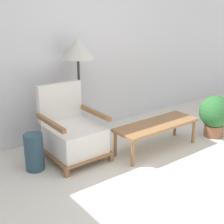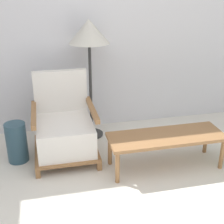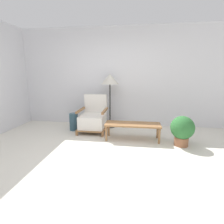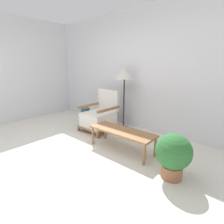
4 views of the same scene
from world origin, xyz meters
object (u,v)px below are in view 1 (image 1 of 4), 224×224
object	(u,v)px
armchair	(73,134)
floor_lamp	(78,53)
coffee_table	(157,126)
potted_plant	(215,114)
vase	(34,152)

from	to	relation	value
armchair	floor_lamp	distance (m)	1.09
coffee_table	potted_plant	xyz separation A→B (m)	(1.01, -0.20, 0.02)
armchair	potted_plant	size ratio (longest dim) A/B	1.48
potted_plant	armchair	bearing A→B (deg)	161.81
coffee_table	vase	distance (m)	1.61
coffee_table	floor_lamp	bearing A→B (deg)	125.79
coffee_table	potted_plant	distance (m)	1.03
floor_lamp	vase	xyz separation A→B (m)	(-0.89, -0.42, -1.04)
potted_plant	floor_lamp	bearing A→B (deg)	146.58
floor_lamp	potted_plant	size ratio (longest dim) A/B	2.34
armchair	vase	size ratio (longest dim) A/B	2.05
coffee_table	vase	world-z (taller)	vase
vase	potted_plant	size ratio (longest dim) A/B	0.72
floor_lamp	potted_plant	bearing A→B (deg)	-33.42
floor_lamp	potted_plant	distance (m)	2.18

